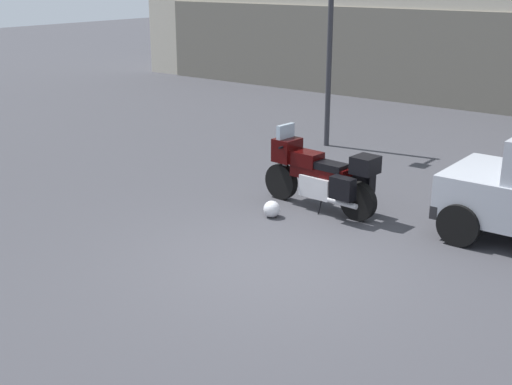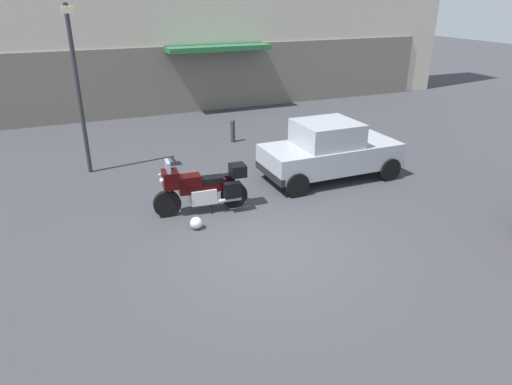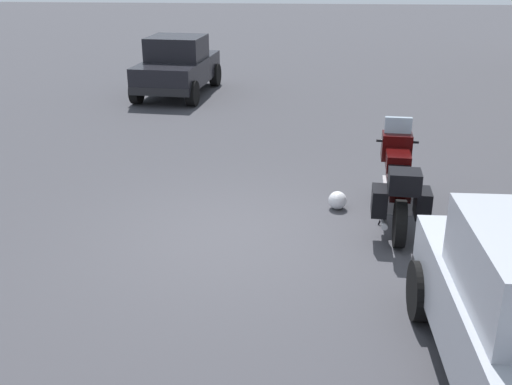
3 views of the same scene
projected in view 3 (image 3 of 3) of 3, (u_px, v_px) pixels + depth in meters
name	position (u px, v px, depth m)	size (l,w,h in m)	color
ground_plane	(234.00, 238.00, 8.27)	(80.00, 80.00, 0.00)	#38383D
motorcycle	(398.00, 182.00, 8.52)	(2.26, 0.81, 1.36)	black
helmet	(338.00, 200.00, 9.14)	(0.28, 0.28, 0.28)	silver
car_compact_side	(178.00, 66.00, 16.29)	(3.58, 1.99, 1.56)	black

